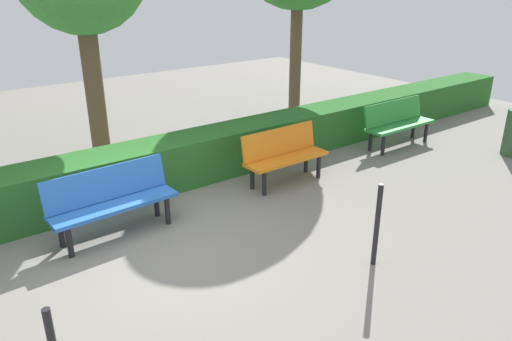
# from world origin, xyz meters

# --- Properties ---
(ground_plane) EXTENTS (21.33, 21.33, 0.00)m
(ground_plane) POSITION_xyz_m (0.00, 0.00, 0.00)
(ground_plane) COLOR gray
(bench_green) EXTENTS (1.60, 0.48, 0.86)m
(bench_green) POSITION_xyz_m (-5.47, -0.87, 0.48)
(bench_green) COLOR #2D8C38
(bench_green) RESTS_ON ground_plane
(bench_orange) EXTENTS (1.43, 0.47, 0.86)m
(bench_orange) POSITION_xyz_m (-2.56, -0.80, 0.48)
(bench_orange) COLOR orange
(bench_orange) RESTS_ON ground_plane
(bench_blue) EXTENTS (1.62, 0.53, 0.86)m
(bench_blue) POSITION_xyz_m (0.25, -0.84, 0.48)
(bench_blue) COLOR blue
(bench_blue) RESTS_ON ground_plane
(hedge_row) EXTENTS (17.33, 0.75, 0.74)m
(hedge_row) POSITION_xyz_m (-1.25, -1.78, 0.37)
(hedge_row) COLOR #266023
(hedge_row) RESTS_ON ground_plane
(railing_post_mid) EXTENTS (0.06, 0.06, 1.00)m
(railing_post_mid) POSITION_xyz_m (-1.84, 1.66, 0.50)
(railing_post_mid) COLOR black
(railing_post_mid) RESTS_ON ground_plane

